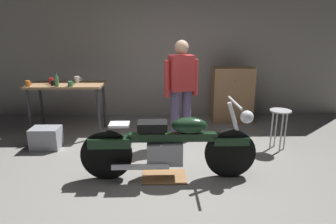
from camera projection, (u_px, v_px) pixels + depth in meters
ground_plane at (169, 174)px, 3.81m from camera, size 12.00×12.00×0.00m
back_wall at (166, 43)px, 6.08m from camera, size 8.00×0.12×3.10m
workbench at (67, 90)px, 5.17m from camera, size 1.30×0.64×0.90m
motorcycle at (170, 145)px, 3.62m from camera, size 2.19×0.60×1.00m
person_standing at (181, 88)px, 4.67m from camera, size 0.55×0.33×1.67m
shop_stool at (280, 119)px, 4.48m from camera, size 0.32×0.32×0.64m
wooden_dresser at (232, 95)px, 5.90m from camera, size 0.80×0.47×1.10m
drip_tray at (164, 177)px, 3.74m from camera, size 0.56×0.40×0.01m
storage_bin at (46, 138)px, 4.61m from camera, size 0.44×0.32×0.34m
mug_green_speckled at (70, 84)px, 4.90m from camera, size 0.11×0.08×0.09m
mug_white_ceramic at (77, 79)px, 5.23m from camera, size 0.12×0.09×0.11m
mug_red_diner at (51, 81)px, 5.13m from camera, size 0.11×0.08×0.10m
mug_black_matte at (53, 83)px, 4.97m from camera, size 0.11×0.08×0.09m
mug_orange_travel at (28, 83)px, 4.89m from camera, size 0.10×0.07×0.10m
bottle at (57, 81)px, 4.86m from camera, size 0.06×0.06×0.24m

